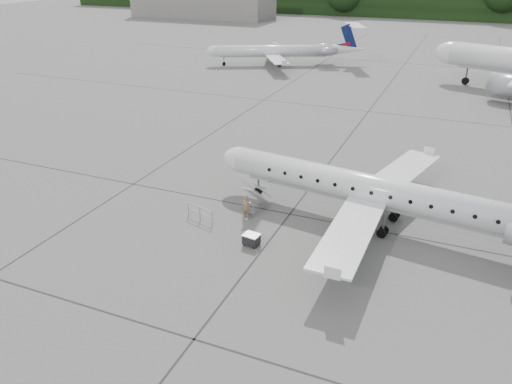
% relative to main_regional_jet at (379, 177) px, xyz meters
% --- Properties ---
extents(ground, '(320.00, 320.00, 0.00)m').
position_rel_main_regional_jet_xyz_m(ground, '(0.78, -5.04, -3.40)').
color(ground, '#5A5B58').
rests_on(ground, ground).
extents(treeline, '(260.00, 4.00, 8.00)m').
position_rel_main_regional_jet_xyz_m(treeline, '(0.78, 124.96, 0.60)').
color(treeline, black).
rests_on(treeline, ground).
extents(main_regional_jet, '(28.93, 22.62, 6.80)m').
position_rel_main_regional_jet_xyz_m(main_regional_jet, '(0.00, 0.00, 0.00)').
color(main_regional_jet, silver).
rests_on(main_regional_jet, ground).
extents(airstair, '(1.19, 2.56, 2.13)m').
position_rel_main_regional_jet_xyz_m(airstair, '(-7.98, -1.12, -2.33)').
color(airstair, silver).
rests_on(airstair, ground).
extents(passenger, '(0.61, 0.42, 1.63)m').
position_rel_main_regional_jet_xyz_m(passenger, '(-8.17, -2.49, -2.58)').
color(passenger, brown).
rests_on(passenger, ground).
extents(safety_railing, '(2.14, 0.66, 1.00)m').
position_rel_main_regional_jet_xyz_m(safety_railing, '(-10.90, -3.97, -2.90)').
color(safety_railing, gray).
rests_on(safety_railing, ground).
extents(baggage_cart, '(1.01, 0.85, 0.80)m').
position_rel_main_regional_jet_xyz_m(baggage_cart, '(-6.46, -5.58, -3.00)').
color(baggage_cart, black).
rests_on(baggage_cart, ground).
extents(bg_regional_left, '(29.22, 25.96, 6.33)m').
position_rel_main_regional_jet_xyz_m(bg_regional_left, '(-25.22, 47.25, -0.23)').
color(bg_regional_left, silver).
rests_on(bg_regional_left, ground).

